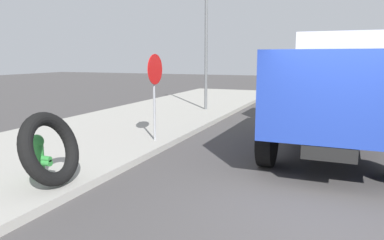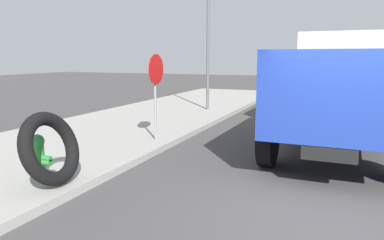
% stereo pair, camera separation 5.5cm
% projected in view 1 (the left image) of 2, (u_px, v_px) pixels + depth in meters
% --- Properties ---
extents(ground_plane, '(80.00, 80.00, 0.00)m').
position_uv_depth(ground_plane, '(338.00, 216.00, 5.30)').
color(ground_plane, '#423F3F').
extents(sidewalk_curb, '(36.00, 5.00, 0.15)m').
position_uv_depth(sidewalk_curb, '(6.00, 163.00, 7.69)').
color(sidewalk_curb, '#99968E').
rests_on(sidewalk_curb, ground).
extents(fire_hydrant, '(0.25, 0.56, 0.79)m').
position_uv_depth(fire_hydrant, '(38.00, 155.00, 6.44)').
color(fire_hydrant, '#2D8438').
rests_on(fire_hydrant, sidewalk_curb).
extents(loose_tire, '(1.29, 0.70, 1.26)m').
position_uv_depth(loose_tire, '(50.00, 149.00, 6.03)').
color(loose_tire, black).
rests_on(loose_tire, sidewalk_curb).
extents(stop_sign, '(0.76, 0.08, 2.20)m').
position_uv_depth(stop_sign, '(155.00, 81.00, 9.23)').
color(stop_sign, gray).
rests_on(stop_sign, sidewalk_curb).
extents(dump_truck_blue, '(7.03, 2.88, 3.00)m').
position_uv_depth(dump_truck_blue, '(338.00, 83.00, 9.28)').
color(dump_truck_blue, '#1E3899').
rests_on(dump_truck_blue, ground).
extents(dump_truck_green, '(7.09, 3.02, 3.00)m').
position_uv_depth(dump_truck_green, '(372.00, 70.00, 18.71)').
color(dump_truck_green, '#237033').
rests_on(dump_truck_green, ground).
extents(dump_truck_yellow, '(7.04, 2.89, 3.00)m').
position_uv_depth(dump_truck_yellow, '(330.00, 65.00, 29.57)').
color(dump_truck_yellow, gold).
rests_on(dump_truck_yellow, ground).
extents(dump_truck_red, '(7.07, 2.97, 3.00)m').
position_uv_depth(dump_truck_red, '(343.00, 63.00, 41.20)').
color(dump_truck_red, red).
rests_on(dump_truck_red, ground).
extents(street_light_pole, '(0.12, 0.12, 5.93)m').
position_uv_depth(street_light_pole, '(206.00, 36.00, 14.59)').
color(street_light_pole, '#595B5E').
rests_on(street_light_pole, sidewalk_curb).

